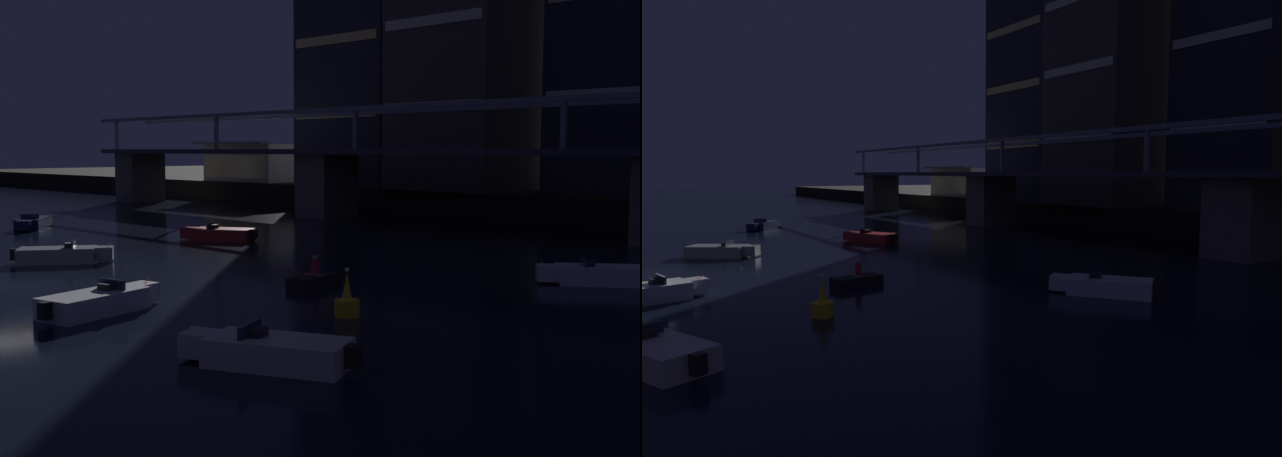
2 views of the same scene
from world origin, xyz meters
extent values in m
plane|color=black|center=(0.00, 0.00, 0.00)|extent=(400.00, 400.00, 0.00)
cube|color=#605B51|center=(-44.81, 35.07, 2.77)|extent=(3.60, 4.40, 5.55)
cube|color=#605B51|center=(-14.94, 35.07, 2.77)|extent=(3.60, 4.40, 5.55)
cube|color=#605B51|center=(14.94, 35.07, 2.77)|extent=(3.60, 4.40, 5.55)
cube|color=#33333D|center=(0.00, 35.07, 5.78)|extent=(95.61, 6.40, 0.45)
cube|color=slate|center=(0.00, 32.17, 9.20)|extent=(95.61, 0.36, 0.36)
cube|color=slate|center=(0.00, 37.97, 9.20)|extent=(95.61, 0.36, 0.36)
cube|color=slate|center=(-44.81, 32.17, 7.60)|extent=(0.30, 0.30, 3.20)
cube|color=slate|center=(-26.88, 32.17, 7.60)|extent=(0.30, 0.30, 3.20)
cube|color=slate|center=(-8.96, 32.17, 7.60)|extent=(0.30, 0.30, 3.20)
cube|color=slate|center=(8.96, 32.17, 7.60)|extent=(0.30, 0.30, 3.20)
cube|color=#282833|center=(-21.89, 48.13, 20.68)|extent=(11.99, 9.58, 36.95)
cube|color=#F2D172|center=(-21.89, 43.29, 9.59)|extent=(11.03, 0.10, 0.90)
cube|color=#F2D172|center=(-21.89, 43.29, 16.98)|extent=(11.03, 0.10, 0.90)
cube|color=#F2D172|center=(-21.89, 43.29, 24.37)|extent=(11.03, 0.10, 0.90)
cube|color=#423D38|center=(-9.36, 49.26, 21.13)|extent=(11.39, 13.30, 37.86)
cube|color=beige|center=(-9.36, 42.56, 9.77)|extent=(10.48, 0.10, 0.90)
cube|color=beige|center=(-9.36, 42.56, 17.34)|extent=(10.48, 0.10, 0.90)
cube|color=beige|center=(4.26, 47.54, 10.48)|extent=(10.02, 0.10, 0.90)
cube|color=beige|center=(4.26, 47.54, 18.76)|extent=(10.02, 0.10, 0.90)
cube|color=#B2AD9E|center=(-38.79, 47.07, 4.40)|extent=(12.00, 6.00, 4.40)
cube|color=#EAD88C|center=(-38.79, 44.02, 3.96)|extent=(11.20, 0.10, 2.64)
cube|color=#4C4C51|center=(-38.79, 43.47, 6.75)|extent=(12.40, 1.60, 0.30)
cube|color=gray|center=(-5.19, 4.62, 0.40)|extent=(3.70, 4.24, 0.80)
cube|color=gray|center=(-3.83, 6.60, 0.45)|extent=(1.33, 1.30, 0.70)
cube|color=#283342|center=(-4.71, 5.32, 0.98)|extent=(1.17, 0.85, 0.36)
cube|color=#262628|center=(-4.85, 5.12, 0.92)|extent=(0.69, 0.65, 0.24)
cube|color=black|center=(-6.41, 2.85, 0.50)|extent=(0.50, 0.50, 0.60)
sphere|color=#33D84C|center=(-3.68, 6.81, 0.88)|extent=(0.12, 0.12, 0.12)
cube|color=beige|center=(17.94, -0.73, 0.40)|extent=(4.30, 3.24, 0.80)
cube|color=#283342|center=(17.16, -1.08, 0.98)|extent=(0.64, 1.27, 0.36)
cube|color=#262628|center=(17.39, -0.98, 0.92)|extent=(0.59, 0.67, 0.24)
cube|color=black|center=(19.90, 0.15, 0.50)|extent=(0.48, 0.48, 0.60)
cube|color=silver|center=(7.53, 1.66, 0.45)|extent=(1.16, 1.09, 0.70)
cube|color=#283342|center=(7.86, 0.14, 0.98)|extent=(1.34, 0.38, 0.36)
cube|color=#262628|center=(7.91, -0.11, 0.92)|extent=(0.63, 0.51, 0.24)
sphere|color=red|center=(7.48, 1.90, 0.88)|extent=(0.12, 0.12, 0.12)
cube|color=maroon|center=(-7.06, 17.18, 0.40)|extent=(4.29, 3.48, 0.80)
cube|color=maroon|center=(-9.16, 16.00, 0.45)|extent=(1.27, 1.30, 0.70)
cube|color=#283342|center=(-7.81, 16.76, 0.98)|extent=(0.75, 1.23, 0.36)
cube|color=#262628|center=(-7.59, 16.89, 0.92)|extent=(0.62, 0.68, 0.24)
cube|color=black|center=(-5.18, 18.23, 0.50)|extent=(0.49, 0.49, 0.60)
sphere|color=red|center=(-9.38, 15.88, 0.88)|extent=(0.12, 0.12, 0.12)
cube|color=silver|center=(18.25, 18.44, 0.40)|extent=(4.22, 3.76, 0.80)
cube|color=silver|center=(16.31, 17.02, 0.45)|extent=(1.31, 1.33, 0.70)
cube|color=#283342|center=(17.56, 17.94, 0.98)|extent=(0.87, 1.15, 0.36)
cube|color=#262628|center=(17.77, 18.08, 0.92)|extent=(0.65, 0.69, 0.24)
cube|color=black|center=(19.99, 19.70, 0.50)|extent=(0.50, 0.50, 0.60)
sphere|color=#33D84C|center=(16.10, 16.88, 0.88)|extent=(0.12, 0.12, 0.12)
cube|color=#19234C|center=(-23.75, 12.15, 0.40)|extent=(4.14, 3.92, 0.80)
cube|color=#19234C|center=(-21.93, 10.58, 0.45)|extent=(1.33, 1.34, 0.70)
cube|color=#283342|center=(-23.10, 11.60, 0.98)|extent=(0.96, 1.09, 0.36)
cube|color=#262628|center=(-23.29, 11.76, 0.92)|extent=(0.67, 0.69, 0.24)
cube|color=black|center=(-25.38, 13.56, 0.50)|extent=(0.51, 0.51, 0.60)
sphere|color=red|center=(-21.74, 10.42, 0.88)|extent=(0.12, 0.12, 0.12)
cylinder|color=yellow|center=(14.80, 5.45, 0.30)|extent=(0.90, 0.90, 0.60)
cone|color=yellow|center=(14.80, 5.45, 1.10)|extent=(0.36, 0.36, 1.00)
sphere|color=#F2EAB2|center=(14.80, 5.45, 1.68)|extent=(0.16, 0.16, 0.16)
cube|color=black|center=(9.52, 9.04, 0.24)|extent=(1.50, 2.74, 0.48)
cube|color=#7F6647|center=(9.52, 9.04, 0.51)|extent=(1.01, 0.36, 0.06)
cylinder|color=#B22633|center=(9.50, 9.14, 0.84)|extent=(0.32, 0.32, 0.60)
sphere|color=tan|center=(9.50, 9.14, 1.25)|extent=(0.22, 0.22, 0.22)
cylinder|color=olive|center=(8.48, 8.87, 0.58)|extent=(1.51, 0.29, 0.59)
camera|label=1|loc=(33.57, -14.93, 5.91)|focal=44.29mm
camera|label=2|loc=(36.71, -1.79, 5.83)|focal=31.35mm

